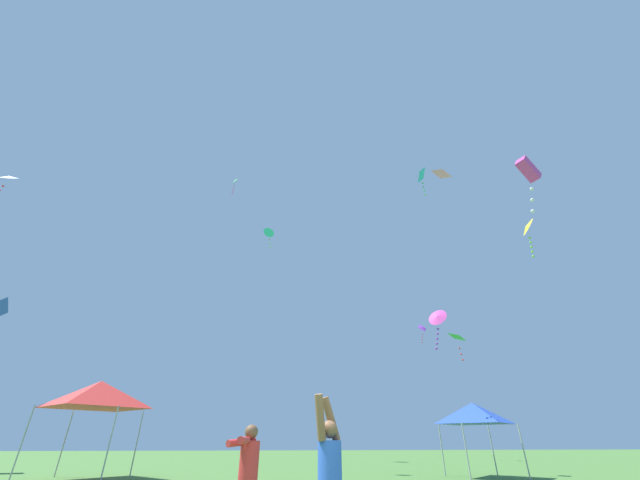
% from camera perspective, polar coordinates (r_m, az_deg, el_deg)
% --- Properties ---
extents(person_flyer_blue, '(0.43, 0.45, 1.91)m').
position_cam_1_polar(person_flyer_blue, '(5.58, 1.47, -32.56)').
color(person_flyer_blue, '#2D2D38').
rests_on(person_flyer_blue, ground).
extents(person_watcher_red, '(0.54, 0.89, 1.58)m').
position_cam_1_polar(person_watcher_red, '(7.01, -11.24, -31.65)').
color(person_watcher_red, '#2D2D38').
rests_on(person_watcher_red, ground).
extents(canopy_tent_red, '(3.36, 3.36, 3.60)m').
position_cam_1_polar(canopy_tent_red, '(19.29, -31.32, -19.89)').
color(canopy_tent_red, '#9E9EA3').
rests_on(canopy_tent_red, ground).
extents(canopy_tent_blue, '(2.62, 2.62, 2.80)m').
position_cam_1_polar(canopy_tent_blue, '(18.81, 22.86, -23.65)').
color(canopy_tent_blue, '#9E9EA3').
rests_on(canopy_tent_blue, ground).
extents(kite_cyan_diamond, '(0.55, 0.56, 1.30)m').
position_cam_1_polar(kite_cyan_diamond, '(17.71, 15.44, 9.53)').
color(kite_cyan_diamond, '#2DB7CC').
extents(kite_cyan_delta, '(1.51, 1.50, 2.17)m').
position_cam_1_polar(kite_cyan_delta, '(36.82, -7.96, 1.14)').
color(kite_cyan_delta, '#2DB7CC').
extents(kite_magenta_delta, '(0.95, 0.97, 1.85)m').
position_cam_1_polar(kite_magenta_delta, '(17.79, 17.81, -11.54)').
color(kite_magenta_delta, '#D6389E').
extents(kite_green_diamond, '(0.77, 0.60, 1.47)m').
position_cam_1_polar(kite_green_diamond, '(20.94, 20.65, -14.05)').
color(kite_green_diamond, green).
extents(kite_magenta_box, '(1.50, 1.07, 3.12)m').
position_cam_1_polar(kite_magenta_box, '(22.66, 29.74, 9.39)').
color(kite_magenta_box, '#D6389E').
extents(kite_purple_diamond, '(0.66, 0.68, 1.70)m').
position_cam_1_polar(kite_purple_diamond, '(34.95, 15.70, -13.17)').
color(kite_purple_diamond, purple).
extents(kite_yellow_delta, '(0.92, 1.21, 2.28)m').
position_cam_1_polar(kite_yellow_delta, '(23.94, 29.61, 1.64)').
color(kite_yellow_delta, yellow).
extents(kite_white_delta, '(1.00, 0.88, 1.97)m').
position_cam_1_polar(kite_white_delta, '(29.17, -40.51, 7.39)').
color(kite_white_delta, white).
extents(kite_green_delta, '(0.66, 0.74, 1.36)m').
position_cam_1_polar(kite_green_delta, '(26.51, -13.16, 8.89)').
color(kite_green_delta, green).
extents(kite_pink_diamond, '(1.39, 1.20, 0.73)m').
position_cam_1_polar(kite_pink_diamond, '(31.98, 18.50, 9.85)').
color(kite_pink_diamond, pink).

